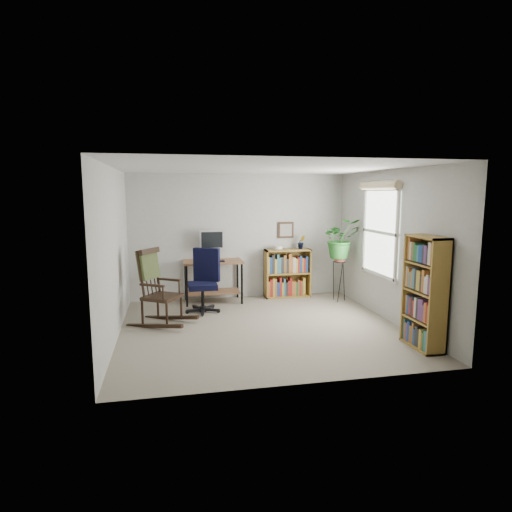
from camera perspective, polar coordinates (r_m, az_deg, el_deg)
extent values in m
cube|color=gray|center=(6.63, 0.70, -9.51)|extent=(4.20, 4.00, 0.00)
cube|color=silver|center=(6.32, 0.74, 11.66)|extent=(4.20, 4.00, 0.00)
cube|color=#B0B1AC|center=(8.32, -2.22, 2.61)|extent=(4.20, 0.00, 2.40)
cube|color=#B0B1AC|center=(4.46, 6.21, -2.53)|extent=(4.20, 0.00, 2.40)
cube|color=#B0B1AC|center=(6.27, -18.38, 0.27)|extent=(0.00, 4.00, 2.40)
cube|color=#B0B1AC|center=(7.11, 17.49, 1.23)|extent=(0.00, 4.00, 2.40)
cube|color=black|center=(7.89, -5.68, -0.69)|extent=(0.40, 0.15, 0.02)
imported|color=#276F28|center=(8.12, 11.26, 4.81)|extent=(1.69, 1.88, 1.46)
imported|color=#276F28|center=(8.46, 6.06, 1.32)|extent=(0.13, 0.24, 0.11)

